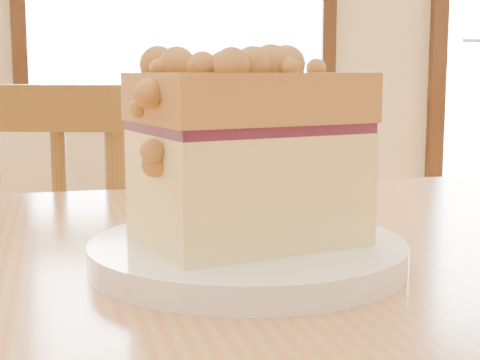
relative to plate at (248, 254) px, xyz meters
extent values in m
cube|color=black|center=(0.27, 3.60, 0.00)|extent=(1.76, 0.06, 0.08)
cube|color=black|center=(1.77, 3.60, 0.34)|extent=(0.09, 0.06, 2.20)
cube|color=#A0763E|center=(-0.07, -0.03, -0.03)|extent=(1.14, 0.81, 0.04)
cylinder|color=brown|center=(-0.08, 0.44, -0.12)|extent=(0.03, 0.03, 0.43)
cylinder|color=brown|center=(-0.15, 0.45, -0.13)|extent=(0.02, 0.02, 0.37)
cylinder|color=white|center=(0.00, 0.00, 0.00)|extent=(0.21, 0.21, 0.02)
cylinder|color=white|center=(0.00, 0.00, 0.00)|extent=(0.14, 0.14, 0.01)
cube|color=#E6DB82|center=(0.00, 0.00, 0.05)|extent=(0.16, 0.14, 0.07)
cube|color=#45132A|center=(0.00, 0.00, 0.08)|extent=(0.16, 0.13, 0.01)
cube|color=#A46B33|center=(0.00, 0.00, 0.10)|extent=(0.16, 0.14, 0.03)
sphere|color=#A46B33|center=(-0.05, 0.01, 0.12)|extent=(0.02, 0.02, 0.02)
sphere|color=#A46B33|center=(-0.04, -0.02, 0.12)|extent=(0.02, 0.02, 0.02)
sphere|color=#A46B33|center=(-0.01, 0.02, 0.12)|extent=(0.02, 0.02, 0.02)
sphere|color=#A46B33|center=(-0.02, -0.04, 0.12)|extent=(0.02, 0.02, 0.02)
sphere|color=#A46B33|center=(-0.03, -0.05, 0.12)|extent=(0.02, 0.02, 0.02)
sphere|color=#A46B33|center=(0.03, 0.02, 0.12)|extent=(0.01, 0.01, 0.01)
sphere|color=#A46B33|center=(-0.02, -0.01, 0.12)|extent=(0.02, 0.02, 0.02)
sphere|color=#A46B33|center=(0.04, 0.05, 0.12)|extent=(0.02, 0.02, 0.02)
sphere|color=#A46B33|center=(0.00, -0.02, 0.12)|extent=(0.02, 0.02, 0.02)
sphere|color=#A46B33|center=(0.01, 0.02, 0.12)|extent=(0.02, 0.02, 0.02)
sphere|color=#A46B33|center=(0.03, 0.02, 0.12)|extent=(0.02, 0.02, 0.02)
sphere|color=#A46B33|center=(0.00, -0.01, 0.12)|extent=(0.01, 0.01, 0.01)
sphere|color=#A46B33|center=(-0.04, 0.01, 0.12)|extent=(0.01, 0.01, 0.01)
sphere|color=#A46B33|center=(0.03, -0.03, 0.12)|extent=(0.02, 0.02, 0.02)
sphere|color=#A46B33|center=(0.04, 0.03, 0.12)|extent=(0.02, 0.02, 0.02)
sphere|color=#A46B33|center=(0.02, 0.01, 0.12)|extent=(0.02, 0.02, 0.02)
sphere|color=#A46B33|center=(0.03, -0.01, 0.12)|extent=(0.02, 0.02, 0.02)
sphere|color=#A46B33|center=(0.04, 0.01, 0.12)|extent=(0.02, 0.02, 0.02)
sphere|color=#A46B33|center=(-0.06, -0.03, 0.10)|extent=(0.01, 0.01, 0.01)
sphere|color=#A46B33|center=(-0.07, 0.00, 0.08)|extent=(0.01, 0.01, 0.01)
sphere|color=#A46B33|center=(-0.06, -0.03, 0.10)|extent=(0.01, 0.01, 0.01)
sphere|color=#A46B33|center=(-0.07, 0.00, 0.08)|extent=(0.02, 0.02, 0.02)
camera|label=1|loc=(-0.08, -0.47, 0.12)|focal=55.00mm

